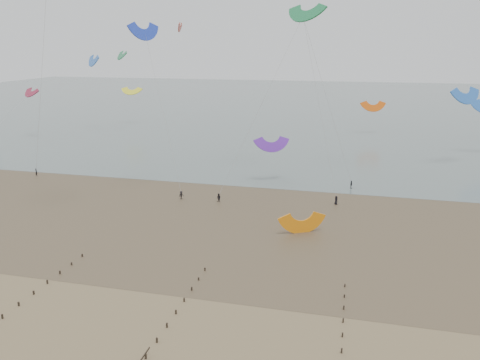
# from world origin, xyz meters

# --- Properties ---
(ground) EXTENTS (500.00, 500.00, 0.00)m
(ground) POSITION_xyz_m (0.00, 0.00, 0.00)
(ground) COLOR brown
(ground) RESTS_ON ground
(sea_and_shore) EXTENTS (500.00, 665.00, 0.03)m
(sea_and_shore) POSITION_xyz_m (-4.08, 34.40, 0.01)
(sea_and_shore) COLOR #475654
(sea_and_shore) RESTS_ON ground
(kitesurfer_lead) EXTENTS (0.76, 0.73, 1.75)m
(kitesurfer_lead) POSITION_xyz_m (-47.11, 47.26, 0.87)
(kitesurfer_lead) COLOR black
(kitesurfer_lead) RESTS_ON ground
(kitesurfers) EXTENTS (151.31, 19.15, 1.67)m
(kitesurfers) POSITION_xyz_m (28.51, 47.53, 0.81)
(kitesurfers) COLOR black
(kitesurfers) RESTS_ON ground
(grounded_kite) EXTENTS (8.07, 7.44, 3.57)m
(grounded_kite) POSITION_xyz_m (14.95, 27.97, 0.00)
(grounded_kite) COLOR orange
(grounded_kite) RESTS_ON ground
(kites_airborne) EXTENTS (238.21, 121.31, 43.21)m
(kites_airborne) POSITION_xyz_m (-0.40, 86.14, 20.82)
(kites_airborne) COLOR #FFF430
(kites_airborne) RESTS_ON ground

